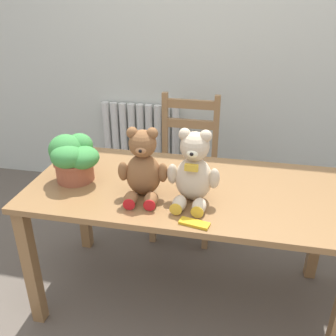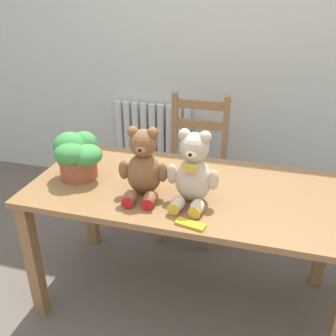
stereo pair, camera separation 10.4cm
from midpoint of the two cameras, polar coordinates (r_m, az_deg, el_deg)
name	(u,v)px [view 2 (the right image)]	position (r m, az deg, el deg)	size (l,w,h in m)	color
wall_back	(230,31)	(2.89, 10.57, 19.79)	(8.00, 0.04, 2.60)	silver
radiator	(153,150)	(3.19, -1.43, 2.75)	(0.66, 0.10, 0.74)	silver
dining_table	(188,203)	(1.88, 4.63, -5.44)	(1.54, 0.74, 0.71)	olive
wooden_chair_behind	(194,167)	(2.59, 5.14, 0.06)	(0.40, 0.45, 0.94)	#997047
teddy_bear_left	(143,167)	(1.71, -2.05, 0.17)	(0.23, 0.24, 0.33)	brown
teddy_bear_right	(193,172)	(1.65, 5.62, -0.66)	(0.24, 0.24, 0.34)	beige
potted_plant	(77,154)	(1.91, -12.18, 2.06)	(0.26, 0.25, 0.24)	#9E5138
chocolate_bar	(190,224)	(1.56, 5.38, -8.57)	(0.13, 0.05, 0.01)	gold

